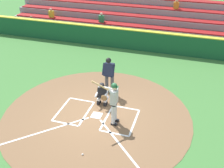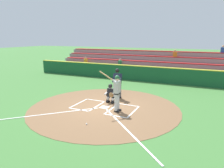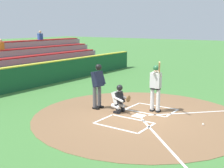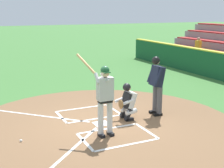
{
  "view_description": "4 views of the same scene",
  "coord_description": "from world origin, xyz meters",
  "px_view_note": "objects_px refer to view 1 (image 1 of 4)",
  "views": [
    {
      "loc": [
        -3.49,
        8.97,
        7.12
      ],
      "look_at": [
        -0.45,
        -0.76,
        1.21
      ],
      "focal_mm": 44.84,
      "sensor_mm": 36.0,
      "label": 1
    },
    {
      "loc": [
        -4.85,
        9.45,
        3.72
      ],
      "look_at": [
        0.11,
        -1.21,
        1.04
      ],
      "focal_mm": 33.29,
      "sensor_mm": 36.0,
      "label": 2
    },
    {
      "loc": [
        9.4,
        5.22,
        3.38
      ],
      "look_at": [
        0.6,
        -0.83,
        1.25
      ],
      "focal_mm": 47.16,
      "sensor_mm": 36.0,
      "label": 3
    },
    {
      "loc": [
        -8.04,
        3.43,
        3.26
      ],
      "look_at": [
        0.59,
        -0.62,
        1.01
      ],
      "focal_mm": 50.93,
      "sensor_mm": 36.0,
      "label": 4
    }
  ],
  "objects_px": {
    "catcher": "(102,93)",
    "batter": "(114,100)",
    "plate_umpire": "(109,73)",
    "baseball": "(83,154)"
  },
  "relations": [
    {
      "from": "catcher",
      "to": "plate_umpire",
      "type": "bearing_deg",
      "value": -88.64
    },
    {
      "from": "batter",
      "to": "catcher",
      "type": "height_order",
      "value": "batter"
    },
    {
      "from": "baseball",
      "to": "catcher",
      "type": "bearing_deg",
      "value": -83.58
    },
    {
      "from": "batter",
      "to": "baseball",
      "type": "distance_m",
      "value": 2.39
    },
    {
      "from": "catcher",
      "to": "baseball",
      "type": "height_order",
      "value": "catcher"
    },
    {
      "from": "batter",
      "to": "catcher",
      "type": "bearing_deg",
      "value": -52.32
    },
    {
      "from": "catcher",
      "to": "batter",
      "type": "bearing_deg",
      "value": 127.68
    },
    {
      "from": "catcher",
      "to": "plate_umpire",
      "type": "relative_size",
      "value": 0.61
    },
    {
      "from": "baseball",
      "to": "plate_umpire",
      "type": "bearing_deg",
      "value": -84.81
    },
    {
      "from": "batter",
      "to": "plate_umpire",
      "type": "xyz_separation_m",
      "value": [
        0.89,
        -2.17,
        -0.02
      ]
    }
  ]
}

